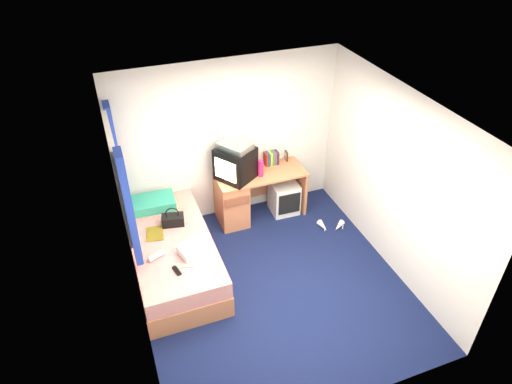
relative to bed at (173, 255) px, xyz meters
name	(u,v)px	position (x,y,z in m)	size (l,w,h in m)	color
ground	(272,285)	(1.10, -0.70, -0.27)	(3.40, 3.40, 0.00)	#0C1438
room_shell	(275,192)	(1.10, -0.70, 1.18)	(3.40, 3.40, 3.40)	white
bed	(173,255)	(0.00, 0.00, 0.00)	(1.01, 2.00, 0.54)	tan
pillow	(153,203)	(-0.09, 0.74, 0.34)	(0.60, 0.38, 0.13)	teal
desk	(243,196)	(1.20, 0.74, 0.14)	(1.30, 0.55, 0.75)	tan
storage_cube	(284,197)	(1.85, 0.69, -0.02)	(0.40, 0.40, 0.49)	silver
crt_tv	(235,163)	(1.11, 0.74, 0.72)	(0.63, 0.63, 0.47)	black
vcr	(235,146)	(1.11, 0.74, 0.99)	(0.43, 0.31, 0.08)	#B2B2B4
book_row	(271,158)	(1.72, 0.90, 0.58)	(0.20, 0.13, 0.20)	maroon
picture_frame	(286,156)	(1.97, 0.93, 0.55)	(0.02, 0.12, 0.14)	black
pink_water_bottle	(261,169)	(1.45, 0.65, 0.60)	(0.08, 0.08, 0.24)	#ED2160
aerosol_can	(253,167)	(1.38, 0.78, 0.56)	(0.04, 0.04, 0.16)	silver
handbag	(173,220)	(0.09, 0.28, 0.35)	(0.31, 0.21, 0.27)	black
towel	(193,250)	(0.20, -0.35, 0.32)	(0.30, 0.25, 0.10)	silver
magazine	(155,234)	(-0.17, 0.16, 0.28)	(0.21, 0.28, 0.01)	gold
water_bottle	(156,256)	(-0.23, -0.28, 0.31)	(0.07, 0.07, 0.20)	silver
colour_swatch_fan	(185,266)	(0.05, -0.53, 0.28)	(0.22, 0.06, 0.01)	orange
remote_control	(177,271)	(-0.05, -0.58, 0.28)	(0.05, 0.16, 0.02)	black
window_assembly	(120,179)	(-0.45, 0.20, 1.15)	(0.11, 1.42, 1.40)	silver
white_heels	(331,226)	(2.33, 0.04, -0.23)	(0.38, 0.29, 0.09)	white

